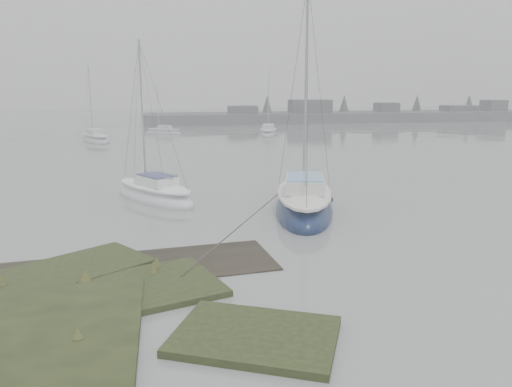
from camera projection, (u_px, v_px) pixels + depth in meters
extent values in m
plane|color=slate|center=(181.00, 154.00, 40.14)|extent=(160.00, 160.00, 0.00)
cube|color=#4C4F51|center=(346.00, 117.00, 75.38)|extent=(60.00, 8.00, 1.60)
cube|color=#424247|center=(243.00, 114.00, 71.40)|extent=(4.00, 3.00, 2.20)
cube|color=#424247|center=(310.00, 110.00, 73.10)|extent=(6.00, 3.00, 3.00)
cube|color=#424247|center=(386.00, 111.00, 75.29)|extent=(3.00, 3.00, 2.50)
cube|color=#424247|center=(458.00, 112.00, 77.49)|extent=(5.00, 3.00, 2.00)
cube|color=#424247|center=(493.00, 109.00, 78.48)|extent=(3.00, 3.00, 2.80)
cone|color=#384238|center=(267.00, 107.00, 73.86)|extent=(2.00, 2.00, 3.50)
cone|color=#384238|center=(344.00, 106.00, 76.00)|extent=(2.00, 2.00, 3.50)
cone|color=#384238|center=(417.00, 106.00, 78.15)|extent=(2.00, 2.00, 3.50)
cone|color=#384238|center=(469.00, 105.00, 79.75)|extent=(2.00, 2.00, 3.50)
ellipsoid|color=#0E1A3D|center=(304.00, 208.00, 21.98)|extent=(4.29, 7.90, 1.83)
ellipsoid|color=silver|center=(304.00, 192.00, 21.83)|extent=(3.57, 6.84, 0.52)
cube|color=silver|center=(305.00, 184.00, 21.42)|extent=(2.21, 2.90, 0.54)
cube|color=#77A5CB|center=(305.00, 177.00, 21.35)|extent=(2.05, 2.67, 0.09)
cylinder|color=#939399|center=(306.00, 83.00, 21.77)|extent=(0.12, 0.12, 8.59)
cylinder|color=#939399|center=(305.00, 178.00, 21.14)|extent=(0.85, 2.93, 0.10)
ellipsoid|color=silver|center=(155.00, 198.00, 24.19)|extent=(4.82, 5.83, 1.40)
ellipsoid|color=white|center=(154.00, 186.00, 24.07)|extent=(4.08, 5.00, 0.40)
cube|color=white|center=(157.00, 180.00, 23.82)|extent=(2.13, 2.33, 0.41)
cube|color=#181E51|center=(157.00, 175.00, 23.77)|extent=(1.97, 2.15, 0.07)
cylinder|color=#939399|center=(142.00, 111.00, 23.81)|extent=(0.09, 0.09, 6.59)
cylinder|color=#939399|center=(158.00, 176.00, 23.66)|extent=(1.36, 1.95, 0.07)
ellipsoid|color=#ACB2B6|center=(96.00, 141.00, 48.62)|extent=(4.07, 6.01, 1.39)
ellipsoid|color=white|center=(95.00, 135.00, 48.50)|extent=(3.43, 5.18, 0.39)
cube|color=white|center=(96.00, 132.00, 48.23)|extent=(1.93, 2.30, 0.41)
cube|color=silver|center=(96.00, 129.00, 48.18)|extent=(1.79, 2.12, 0.07)
cylinder|color=#939399|center=(90.00, 98.00, 48.33)|extent=(0.09, 0.09, 6.56)
cylinder|color=#939399|center=(96.00, 129.00, 48.05)|extent=(1.01, 2.13, 0.07)
ellipsoid|color=#9EA2A6|center=(268.00, 134.00, 55.10)|extent=(3.13, 5.79, 1.34)
ellipsoid|color=silver|center=(268.00, 129.00, 54.99)|extent=(2.60, 5.01, 0.38)
cube|color=silver|center=(268.00, 127.00, 54.69)|extent=(1.62, 2.13, 0.39)
cube|color=silver|center=(268.00, 124.00, 54.64)|extent=(1.50, 1.95, 0.06)
cylinder|color=#939399|center=(269.00, 98.00, 54.94)|extent=(0.09, 0.09, 6.30)
cylinder|color=#939399|center=(268.00, 125.00, 54.49)|extent=(0.62, 2.15, 0.07)
ellipsoid|color=#A6AAAF|center=(163.00, 133.00, 56.56)|extent=(4.47, 3.23, 1.04)
ellipsoid|color=silver|center=(163.00, 129.00, 56.47)|extent=(3.85, 2.73, 0.30)
cube|color=silver|center=(165.00, 127.00, 56.36)|extent=(1.73, 1.50, 0.31)
cube|color=#A8ACB4|center=(165.00, 126.00, 56.33)|extent=(1.60, 1.38, 0.05)
cylinder|color=#939399|center=(158.00, 105.00, 56.05)|extent=(0.07, 0.07, 4.92)
cylinder|color=#939399|center=(166.00, 126.00, 56.29)|extent=(1.55, 0.84, 0.06)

